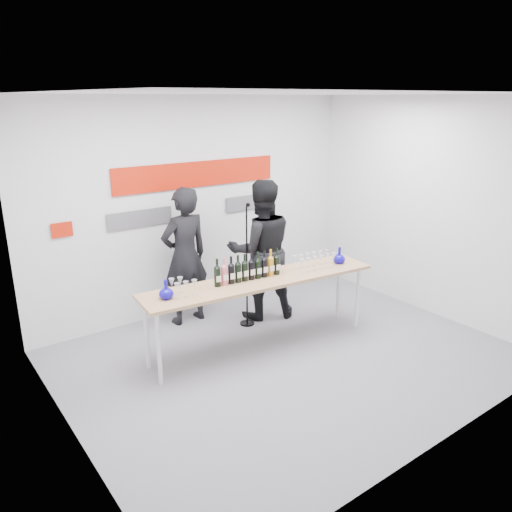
# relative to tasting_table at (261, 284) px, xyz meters

# --- Properties ---
(ground) EXTENTS (5.00, 5.00, 0.00)m
(ground) POSITION_rel_tasting_table_xyz_m (0.09, -0.42, -0.82)
(ground) COLOR slate
(ground) RESTS_ON ground
(back_wall) EXTENTS (5.00, 0.04, 3.00)m
(back_wall) POSITION_rel_tasting_table_xyz_m (0.09, 1.58, 0.68)
(back_wall) COLOR silver
(back_wall) RESTS_ON ground
(signage) EXTENTS (3.38, 0.02, 0.79)m
(signage) POSITION_rel_tasting_table_xyz_m (0.03, 1.55, 0.99)
(signage) COLOR #BC1B08
(signage) RESTS_ON back_wall
(tasting_table) EXTENTS (3.00, 0.90, 0.89)m
(tasting_table) POSITION_rel_tasting_table_xyz_m (0.00, 0.00, 0.00)
(tasting_table) COLOR tan
(tasting_table) RESTS_ON ground
(wine_bottles) EXTENTS (0.89, 0.17, 0.33)m
(wine_bottles) POSITION_rel_tasting_table_xyz_m (-0.14, 0.06, 0.23)
(wine_bottles) COLOR black
(wine_bottles) RESTS_ON tasting_table
(decanter_left) EXTENTS (0.16, 0.16, 0.21)m
(decanter_left) POSITION_rel_tasting_table_xyz_m (-1.19, 0.12, 0.17)
(decanter_left) COLOR #0F0898
(decanter_left) RESTS_ON tasting_table
(decanter_right) EXTENTS (0.16, 0.16, 0.21)m
(decanter_right) POSITION_rel_tasting_table_xyz_m (1.19, -0.13, 0.17)
(decanter_right) COLOR #0F0898
(decanter_right) RESTS_ON tasting_table
(glasses_left) EXTENTS (0.26, 0.24, 0.18)m
(glasses_left) POSITION_rel_tasting_table_xyz_m (-1.01, 0.09, 0.16)
(glasses_left) COLOR silver
(glasses_left) RESTS_ON tasting_table
(glasses_right) EXTENTS (0.58, 0.28, 0.18)m
(glasses_right) POSITION_rel_tasting_table_xyz_m (0.79, -0.08, 0.16)
(glasses_right) COLOR silver
(glasses_right) RESTS_ON tasting_table
(presenter_left) EXTENTS (0.70, 0.48, 1.87)m
(presenter_left) POSITION_rel_tasting_table_xyz_m (-0.37, 1.19, 0.11)
(presenter_left) COLOR black
(presenter_left) RESTS_ON ground
(presenter_right) EXTENTS (1.15, 1.03, 1.93)m
(presenter_right) POSITION_rel_tasting_table_xyz_m (0.55, 0.73, 0.15)
(presenter_right) COLOR black
(presenter_right) RESTS_ON ground
(mic_stand) EXTENTS (0.20, 0.20, 1.69)m
(mic_stand) POSITION_rel_tasting_table_xyz_m (0.23, 0.60, -0.30)
(mic_stand) COLOR black
(mic_stand) RESTS_ON ground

